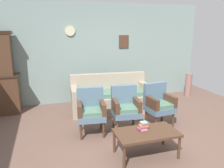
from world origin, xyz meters
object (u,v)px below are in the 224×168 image
armchair_near_cabinet (125,106)px  armchair_near_couch_end (159,103)px  armchair_by_doorway (91,109)px  book_stack_on_table (143,126)px  floor_vase_by_wall (188,85)px  coffee_table (146,134)px  floral_couch (110,98)px

armchair_near_cabinet → armchair_near_couch_end: 0.74m
armchair_by_doorway → book_stack_on_table: (0.66, -0.96, -0.01)m
armchair_near_cabinet → floor_vase_by_wall: 3.13m
armchair_near_couch_end → book_stack_on_table: 1.21m
armchair_near_couch_end → coffee_table: size_ratio=0.90×
coffee_table → floor_vase_by_wall: (2.67, 2.65, -0.03)m
coffee_table → armchair_near_couch_end: bearing=52.9°
book_stack_on_table → floor_vase_by_wall: floor_vase_by_wall is taller
armchair_near_cabinet → book_stack_on_table: armchair_near_cabinet is taller
armchair_near_couch_end → book_stack_on_table: size_ratio=5.68×
armchair_by_doorway → armchair_near_cabinet: same height
armchair_near_cabinet → floor_vase_by_wall: bearing=31.8°
armchair_near_couch_end → floral_couch: bearing=122.1°
armchair_near_cabinet → armchair_near_couch_end: bearing=-0.1°
armchair_by_doorway → floor_vase_by_wall: bearing=25.7°
book_stack_on_table → armchair_by_doorway: bearing=124.6°
armchair_near_cabinet → book_stack_on_table: 0.93m
book_stack_on_table → floor_vase_by_wall: bearing=43.7°
floral_couch → coffee_table: (-0.04, -2.14, 0.05)m
floral_couch → floor_vase_by_wall: (2.63, 0.51, 0.02)m
armchair_near_couch_end → floor_vase_by_wall: size_ratio=1.29×
armchair_near_couch_end → floor_vase_by_wall: bearing=40.7°
armchair_near_cabinet → armchair_near_couch_end: same height
armchair_near_cabinet → coffee_table: 1.01m
armchair_by_doorway → book_stack_on_table: 1.17m
floor_vase_by_wall → coffee_table: bearing=-135.2°
armchair_by_doorway → coffee_table: size_ratio=0.90×
armchair_near_couch_end → coffee_table: (-0.76, -1.00, -0.12)m
floral_couch → coffee_table: size_ratio=1.98×
book_stack_on_table → coffee_table: bearing=-76.2°
floral_couch → book_stack_on_table: floral_couch is taller
armchair_by_doorway → floor_vase_by_wall: size_ratio=1.29×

